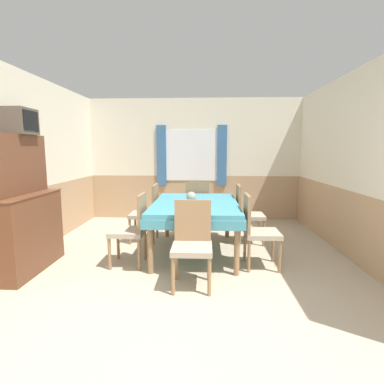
% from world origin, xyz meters
% --- Properties ---
extents(ground_plane, '(16.00, 16.00, 0.00)m').
position_xyz_m(ground_plane, '(0.00, 0.00, 0.00)').
color(ground_plane, tan).
extents(wall_back, '(4.92, 0.10, 2.60)m').
position_xyz_m(wall_back, '(-0.00, 4.46, 1.30)').
color(wall_back, silver).
rests_on(wall_back, ground_plane).
extents(wall_left, '(0.05, 4.84, 2.60)m').
position_xyz_m(wall_left, '(-2.28, 2.22, 1.30)').
color(wall_left, silver).
rests_on(wall_left, ground_plane).
extents(wall_right, '(0.05, 4.84, 2.60)m').
position_xyz_m(wall_right, '(2.28, 2.22, 1.30)').
color(wall_right, silver).
rests_on(wall_right, ground_plane).
extents(dining_table, '(1.25, 1.79, 0.76)m').
position_xyz_m(dining_table, '(0.10, 2.24, 0.66)').
color(dining_table, teal).
rests_on(dining_table, ground_plane).
extents(chair_head_near, '(0.44, 0.44, 0.95)m').
position_xyz_m(chair_head_near, '(0.10, 1.16, 0.51)').
color(chair_head_near, '#93704C').
rests_on(chair_head_near, ground_plane).
extents(chair_left_far, '(0.44, 0.44, 0.95)m').
position_xyz_m(chair_left_far, '(-0.70, 2.75, 0.51)').
color(chair_left_far, '#93704C').
rests_on(chair_left_far, ground_plane).
extents(chair_right_near, '(0.44, 0.44, 0.95)m').
position_xyz_m(chair_right_near, '(0.91, 1.72, 0.51)').
color(chair_right_near, '#93704C').
rests_on(chair_right_near, ground_plane).
extents(chair_left_near, '(0.44, 0.44, 0.95)m').
position_xyz_m(chair_left_near, '(-0.70, 1.72, 0.51)').
color(chair_left_near, '#93704C').
rests_on(chair_left_near, ground_plane).
extents(chair_head_window, '(0.44, 0.44, 0.95)m').
position_xyz_m(chair_head_window, '(0.10, 3.32, 0.51)').
color(chair_head_window, '#93704C').
rests_on(chair_head_window, ground_plane).
extents(chair_right_far, '(0.44, 0.44, 0.95)m').
position_xyz_m(chair_right_far, '(0.91, 2.75, 0.51)').
color(chair_right_far, '#93704C').
rests_on(chair_right_far, ground_plane).
extents(sideboard, '(0.46, 1.12, 1.70)m').
position_xyz_m(sideboard, '(-2.03, 1.47, 0.72)').
color(sideboard, brown).
rests_on(sideboard, ground_plane).
extents(tv, '(0.29, 0.38, 0.32)m').
position_xyz_m(tv, '(-2.03, 1.58, 1.86)').
color(tv, '#51473D').
rests_on(tv, sideboard).
extents(vase, '(0.15, 0.15, 0.15)m').
position_xyz_m(vase, '(0.04, 2.29, 0.83)').
color(vase, '#A39989').
rests_on(vase, dining_table).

